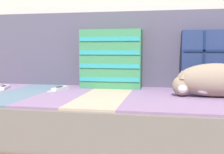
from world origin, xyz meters
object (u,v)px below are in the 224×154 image
object	(u,v)px
couch	(129,129)
game_remote_far	(4,88)
sleeping_cat	(213,81)
throw_pillow_striped	(111,59)
game_remote_near	(60,89)
throw_pillow_quilted	(213,61)

from	to	relation	value
couch	game_remote_far	xyz separation A→B (m)	(-0.79, 0.06, 0.20)
couch	game_remote_far	world-z (taller)	game_remote_far
sleeping_cat	game_remote_far	distance (m)	1.22
throw_pillow_striped	game_remote_near	distance (m)	0.37
throw_pillow_quilted	sleeping_cat	distance (m)	0.27
throw_pillow_quilted	game_remote_near	distance (m)	0.93
throw_pillow_striped	sleeping_cat	world-z (taller)	throw_pillow_striped
couch	throw_pillow_striped	size ratio (longest dim) A/B	5.38
throw_pillow_quilted	game_remote_far	distance (m)	1.28
throw_pillow_quilted	game_remote_far	size ratio (longest dim) A/B	1.90
couch	throw_pillow_quilted	distance (m)	0.64
throw_pillow_quilted	sleeping_cat	xyz separation A→B (m)	(-0.04, -0.24, -0.10)
game_remote_near	game_remote_far	xyz separation A→B (m)	(-0.36, -0.02, 0.00)
throw_pillow_striped	sleeping_cat	distance (m)	0.64
couch	sleeping_cat	distance (m)	0.51
couch	game_remote_near	distance (m)	0.48
throw_pillow_striped	sleeping_cat	xyz separation A→B (m)	(0.58, -0.24, -0.10)
throw_pillow_striped	game_remote_far	distance (m)	0.69
throw_pillow_quilted	throw_pillow_striped	xyz separation A→B (m)	(-0.61, -0.00, 0.01)
sleeping_cat	game_remote_far	xyz separation A→B (m)	(-1.22, 0.06, -0.07)
couch	throw_pillow_striped	xyz separation A→B (m)	(-0.15, 0.24, 0.38)
throw_pillow_striped	game_remote_near	world-z (taller)	throw_pillow_striped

